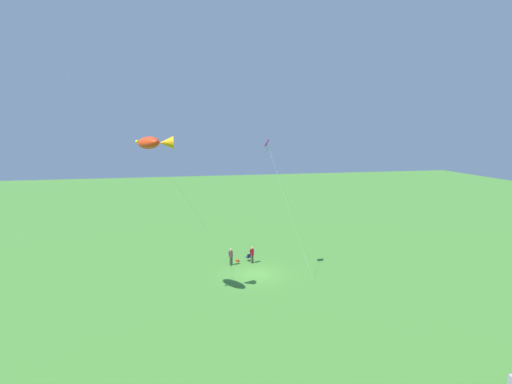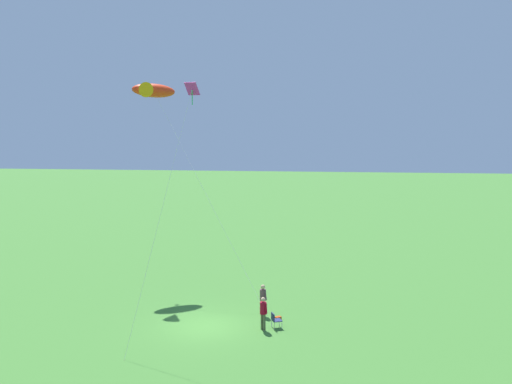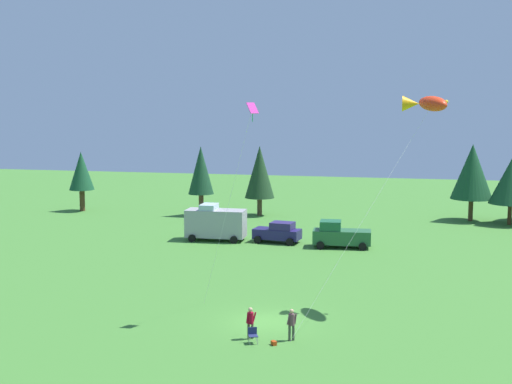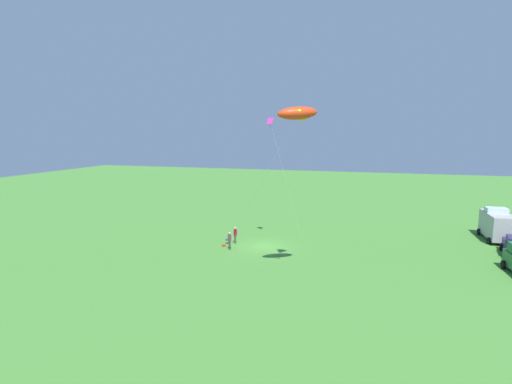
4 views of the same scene
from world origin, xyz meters
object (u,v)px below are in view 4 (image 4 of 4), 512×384
Objects in this scene: backpack_on_grass at (224,246)px; kite_large_fish at (298,113)px; person_spectator at (235,234)px; kite_diamond_rainbow at (272,128)px; person_kite_flyer at (230,239)px; folding_chair at (229,239)px; van_motorhome_grey at (497,225)px.

kite_large_fish reaches higher than backpack_on_grass.
kite_diamond_rainbow reaches higher than person_spectator.
person_spectator is 1.82m from backpack_on_grass.
kite_large_fish reaches higher than kite_diamond_rainbow.
folding_chair is at bearing -100.75° from person_kite_flyer.
van_motorhome_grey is (-9.30, 25.86, 0.62)m from person_spectator.
person_kite_flyer is 2.21m from person_spectator.
kite_diamond_rainbow is at bearing -171.05° from person_kite_flyer.
kite_large_fish reaches higher than folding_chair.
person_kite_flyer is 2.12× the size of folding_chair.
person_kite_flyer is at bearing 48.63° from backpack_on_grass.
person_kite_flyer reaches higher than folding_chair.
van_motorhome_grey is at bearing 177.30° from folding_chair.
kite_large_fish is (9.01, 8.05, 11.54)m from person_spectator.
kite_large_fish is (6.81, 7.85, 11.54)m from person_kite_flyer.
backpack_on_grass is 28.67m from van_motorhome_grey.
person_spectator is 27.49m from van_motorhome_grey.
person_kite_flyer is 0.14× the size of kite_diamond_rainbow.
person_kite_flyer reaches higher than backpack_on_grass.
person_spectator is (-2.20, -0.21, 0.00)m from person_kite_flyer.
van_motorhome_grey is at bearing 170.67° from person_kite_flyer.
folding_chair is at bearing -74.75° from kite_diamond_rainbow.
person_kite_flyer is 1.00× the size of person_spectator.
backpack_on_grass is (1.42, -0.69, -0.91)m from person_spectator.
folding_chair is 1.21m from backpack_on_grass.
person_kite_flyer is at bearing 112.55° from van_motorhome_grey.
backpack_on_grass is at bearing 63.38° from folding_chair.
person_kite_flyer is 11.55m from kite_diamond_rainbow.
van_motorhome_grey is (-9.57, 26.47, 1.16)m from folding_chair.
kite_large_fish is (8.74, 8.66, 12.07)m from folding_chair.
kite_diamond_rainbow is (-1.14, 4.17, 11.15)m from folding_chair.
person_spectator is 0.32× the size of van_motorhome_grey.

